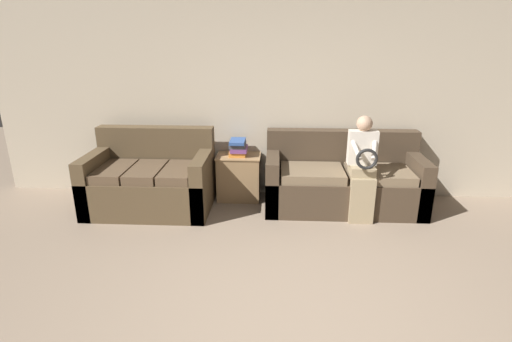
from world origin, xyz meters
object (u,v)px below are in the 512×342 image
Objects in this scene: couch_main at (343,181)px; couch_side at (151,181)px; side_shelf at (239,177)px; book_stack at (238,148)px; child_left_seated at (363,165)px.

couch_main is 1.29× the size of couch_side.
side_shelf is 1.94× the size of book_stack.
side_shelf is at bearing 159.98° from child_left_seated.
couch_side reaches higher than side_shelf.
side_shelf is 0.40m from book_stack.
child_left_seated is (2.57, -0.19, 0.33)m from couch_side.
couch_main is 6.24× the size of book_stack.
book_stack reaches higher than side_shelf.
couch_main is 0.51m from child_left_seated.
child_left_seated reaches higher than couch_side.
couch_main is at bearing -8.29° from book_stack.
couch_main reaches higher than book_stack.
couch_main is 1.36m from side_shelf.
couch_side is at bearing 175.68° from child_left_seated.
couch_side is (-2.42, -0.15, 0.01)m from couch_main.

